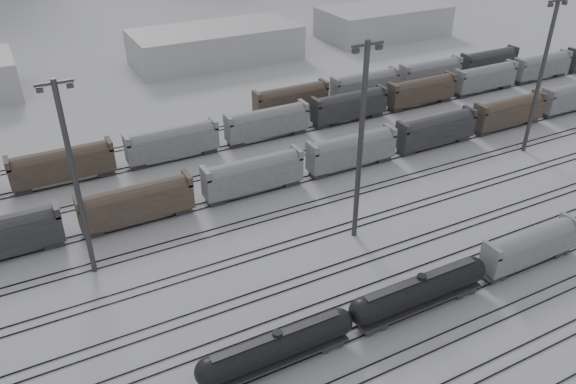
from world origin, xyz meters
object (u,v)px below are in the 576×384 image
tank_car_a (278,347)px  hopper_car_a (530,245)px  tank_car_b (420,291)px  light_mast_c (361,141)px

tank_car_a → hopper_car_a: size_ratio=1.22×
tank_car_a → tank_car_b: (17.04, 0.00, 0.17)m
tank_car_a → light_mast_c: (18.81, 15.04, 11.19)m
hopper_car_a → tank_car_b: bearing=-180.0°
tank_car_b → light_mast_c: (1.77, 15.04, 11.03)m
hopper_car_a → tank_car_a: bearing=-180.0°
tank_car_a → light_mast_c: size_ratio=0.65×
tank_car_a → tank_car_b: tank_car_b is taller
tank_car_a → light_mast_c: light_mast_c is taller
tank_car_a → light_mast_c: 26.55m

